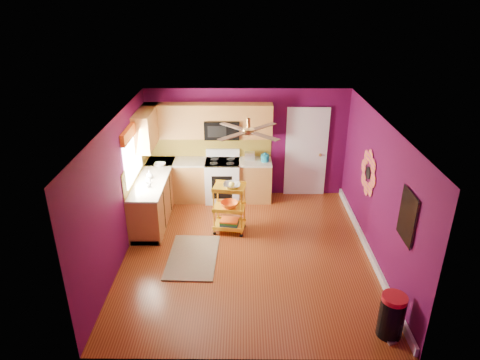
{
  "coord_description": "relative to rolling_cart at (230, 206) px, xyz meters",
  "views": [
    {
      "loc": [
        -0.1,
        -6.66,
        4.5
      ],
      "look_at": [
        -0.14,
        0.4,
        1.29
      ],
      "focal_mm": 32.0,
      "sensor_mm": 36.0,
      "label": 1
    }
  ],
  "objects": [
    {
      "name": "ground",
      "position": [
        0.35,
        -0.75,
        -0.56
      ],
      "size": [
        5.0,
        5.0,
        0.0
      ],
      "primitive_type": "plane",
      "color": "maroon",
      "rests_on": "ground"
    },
    {
      "name": "panel_door",
      "position": [
        1.7,
        1.72,
        0.46
      ],
      "size": [
        0.95,
        0.11,
        2.15
      ],
      "color": "white",
      "rests_on": "ground"
    },
    {
      "name": "shag_rug",
      "position": [
        -0.65,
        -0.92,
        -0.55
      ],
      "size": [
        0.92,
        1.44,
        0.02
      ],
      "primitive_type": "cube",
      "rotation": [
        0.0,
        0.0,
        -0.03
      ],
      "color": "#311F10",
      "rests_on": "ground"
    },
    {
      "name": "soap_bottle_b",
      "position": [
        -1.63,
        0.48,
        0.46
      ],
      "size": [
        0.14,
        0.14,
        0.17
      ],
      "primitive_type": "imported",
      "color": "white",
      "rests_on": "lower_cabinets"
    },
    {
      "name": "toaster",
      "position": [
        0.41,
        1.52,
        0.47
      ],
      "size": [
        0.22,
        0.15,
        0.18
      ],
      "primitive_type": "cube",
      "color": "beige",
      "rests_on": "lower_cabinets"
    },
    {
      "name": "upper_cabinetry",
      "position": [
        -0.89,
        1.42,
        1.24
      ],
      "size": [
        2.8,
        2.3,
        1.26
      ],
      "color": "#9A612A",
      "rests_on": "ground"
    },
    {
      "name": "rolling_cart",
      "position": [
        0.0,
        0.0,
        0.0
      ],
      "size": [
        0.67,
        0.53,
        1.1
      ],
      "color": "yellow",
      "rests_on": "ground"
    },
    {
      "name": "teal_kettle",
      "position": [
        0.75,
        1.43,
        0.46
      ],
      "size": [
        0.18,
        0.18,
        0.21
      ],
      "color": "#147898",
      "rests_on": "lower_cabinets"
    },
    {
      "name": "electric_range",
      "position": [
        -0.2,
        1.42,
        -0.08
      ],
      "size": [
        0.76,
        0.66,
        1.13
      ],
      "color": "white",
      "rests_on": "ground"
    },
    {
      "name": "trash_can",
      "position": [
        2.32,
        -2.79,
        -0.23
      ],
      "size": [
        0.45,
        0.45,
        0.67
      ],
      "color": "black",
      "rests_on": "ground"
    },
    {
      "name": "room_envelope",
      "position": [
        0.37,
        -0.75,
        1.07
      ],
      "size": [
        4.54,
        5.04,
        2.52
      ],
      "color": "#500938",
      "rests_on": "ground"
    },
    {
      "name": "left_window",
      "position": [
        -1.87,
        0.3,
        1.17
      ],
      "size": [
        0.08,
        1.35,
        1.08
      ],
      "color": "white",
      "rests_on": "ground"
    },
    {
      "name": "lower_cabinets",
      "position": [
        -1.0,
        1.06,
        -0.13
      ],
      "size": [
        2.81,
        2.31,
        0.94
      ],
      "color": "#9A612A",
      "rests_on": "ground"
    },
    {
      "name": "soap_bottle_a",
      "position": [
        -1.61,
        0.24,
        0.47
      ],
      "size": [
        0.08,
        0.09,
        0.19
      ],
      "primitive_type": "imported",
      "color": "#EA3F72",
      "rests_on": "lower_cabinets"
    },
    {
      "name": "counter_cup",
      "position": [
        -1.58,
        0.07,
        0.42
      ],
      "size": [
        0.12,
        0.12,
        0.09
      ],
      "primitive_type": "imported",
      "color": "white",
      "rests_on": "lower_cabinets"
    },
    {
      "name": "ceiling_fan",
      "position": [
        0.35,
        -0.55,
        1.73
      ],
      "size": [
        1.01,
        1.01,
        0.26
      ],
      "color": "#BF8C3F",
      "rests_on": "ground"
    },
    {
      "name": "right_wall_art",
      "position": [
        2.58,
        -1.09,
        0.88
      ],
      "size": [
        0.04,
        2.74,
        1.04
      ],
      "color": "black",
      "rests_on": "ground"
    },
    {
      "name": "counter_dish",
      "position": [
        -1.55,
        1.14,
        0.41
      ],
      "size": [
        0.25,
        0.25,
        0.06
      ],
      "primitive_type": "imported",
      "color": "white",
      "rests_on": "lower_cabinets"
    }
  ]
}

